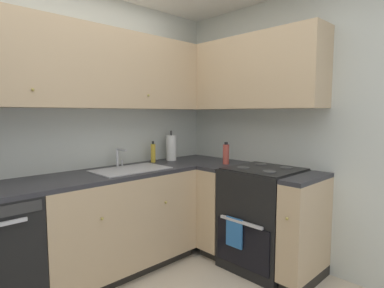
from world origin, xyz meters
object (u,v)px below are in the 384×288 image
soap_bottle (153,153)px  paper_towel_roll (171,148)px  oil_bottle (226,154)px  oven_range (263,217)px

soap_bottle → paper_towel_roll: paper_towel_roll is taller
soap_bottle → oil_bottle: same height
oven_range → paper_towel_roll: (-0.25, 1.03, 0.59)m
oven_range → paper_towel_roll: paper_towel_roll is taller
oven_range → soap_bottle: size_ratio=4.80×
paper_towel_roll → oil_bottle: bearing=-68.7°
paper_towel_roll → oil_bottle: size_ratio=1.50×
oil_bottle → oven_range: bearing=-87.6°
oven_range → soap_bottle: bearing=114.5°
oven_range → oil_bottle: (-0.02, 0.44, 0.55)m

